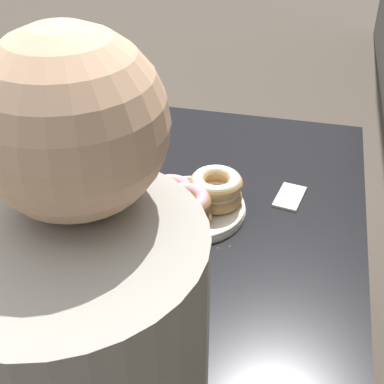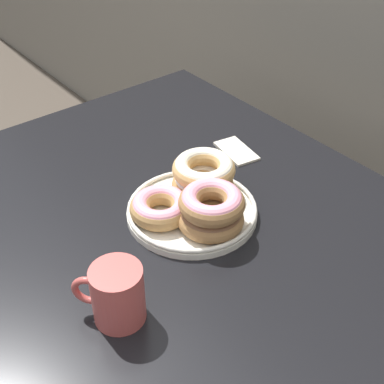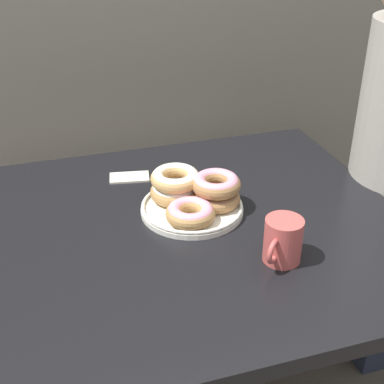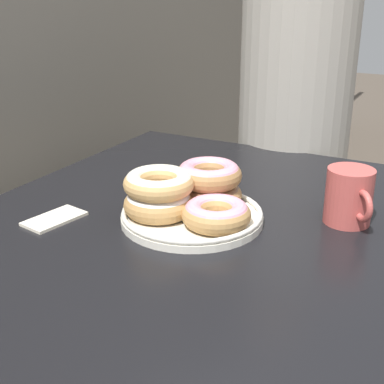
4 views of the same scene
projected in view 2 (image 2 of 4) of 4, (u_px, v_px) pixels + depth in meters
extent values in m
cube|color=black|center=(163.00, 228.00, 1.12)|extent=(1.12, 0.98, 0.04)
cylinder|color=black|center=(182.00, 183.00, 1.87)|extent=(0.05, 0.05, 0.70)
cylinder|color=silver|center=(192.00, 212.00, 1.12)|extent=(0.27, 0.27, 0.01)
torus|color=silver|center=(192.00, 208.00, 1.11)|extent=(0.27, 0.27, 0.01)
torus|color=#9E7042|center=(211.00, 218.00, 1.06)|extent=(0.17, 0.17, 0.04)
torus|color=brown|center=(211.00, 216.00, 1.05)|extent=(0.16, 0.16, 0.03)
torus|color=#B2844C|center=(203.00, 184.00, 1.15)|extent=(0.16, 0.16, 0.04)
torus|color=white|center=(203.00, 182.00, 1.14)|extent=(0.15, 0.15, 0.03)
torus|color=#B2844C|center=(161.00, 208.00, 1.08)|extent=(0.17, 0.17, 0.04)
torus|color=pink|center=(161.00, 205.00, 1.08)|extent=(0.16, 0.16, 0.03)
torus|color=#9E7042|center=(212.00, 203.00, 1.03)|extent=(0.16, 0.16, 0.04)
torus|color=pink|center=(212.00, 200.00, 1.03)|extent=(0.14, 0.14, 0.03)
torus|color=tan|center=(204.00, 169.00, 1.12)|extent=(0.16, 0.16, 0.04)
torus|color=silver|center=(204.00, 166.00, 1.11)|extent=(0.15, 0.15, 0.03)
cylinder|color=#B74C47|center=(118.00, 295.00, 0.87)|extent=(0.09, 0.09, 0.11)
cylinder|color=#382114|center=(115.00, 274.00, 0.84)|extent=(0.07, 0.07, 0.00)
torus|color=#B74C47|center=(89.00, 291.00, 0.88)|extent=(0.05, 0.05, 0.06)
cube|color=beige|center=(236.00, 151.00, 1.31)|extent=(0.13, 0.08, 0.01)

